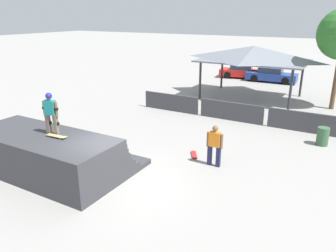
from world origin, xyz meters
TOP-DOWN VIEW (x-y plane):
  - ground_plane at (0.00, 0.00)m, footprint 160.00×160.00m
  - quarter_pipe_ramp at (-2.68, -0.61)m, footprint 5.89×3.95m
  - skater_on_deck at (-2.38, -0.58)m, footprint 0.67×0.28m
  - skateboard_on_deck at (-1.98, -0.76)m, footprint 0.85×0.25m
  - bystander_walking at (2.54, 2.95)m, footprint 0.67×0.23m
  - skateboard_on_ground at (1.48, 3.38)m, footprint 0.59×0.80m
  - barrier_fence at (1.14, 8.91)m, footprint 11.46×0.12m
  - pavilion_shelter at (0.56, 14.71)m, footprint 7.16×4.98m
  - trash_bin at (6.04, 7.44)m, footprint 0.52×0.52m
  - parked_car_red at (-2.34, 21.75)m, footprint 4.30×2.27m
  - parked_car_blue at (0.47, 21.24)m, footprint 4.34×1.79m

SIDE VIEW (x-z plane):
  - ground_plane at x=0.00m, z-range 0.00..0.00m
  - skateboard_on_ground at x=1.48m, z-range 0.01..0.10m
  - trash_bin at x=6.04m, z-range 0.00..0.85m
  - barrier_fence at x=1.14m, z-range 0.00..1.05m
  - parked_car_red at x=-2.34m, z-range -0.04..1.24m
  - parked_car_blue at x=0.47m, z-range -0.03..1.24m
  - quarter_pipe_ramp at x=-2.68m, z-range -0.07..1.50m
  - bystander_walking at x=2.54m, z-range 0.09..1.78m
  - skateboard_on_deck at x=-1.98m, z-range 1.58..1.67m
  - skater_on_deck at x=-2.38m, z-range 1.68..3.24m
  - pavilion_shelter at x=0.56m, z-range 1.28..4.92m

